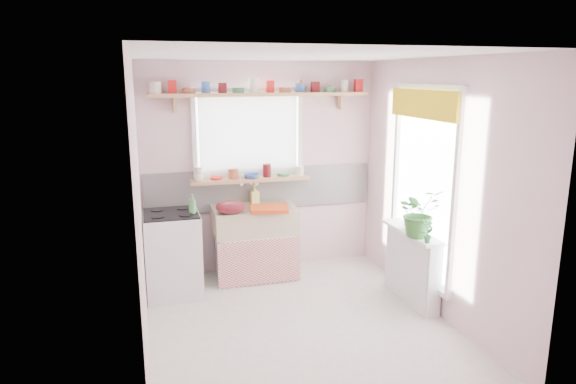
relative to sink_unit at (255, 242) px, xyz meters
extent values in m
plane|color=silver|center=(0.15, -1.29, -0.43)|extent=(3.20, 3.20, 0.00)
plane|color=white|center=(0.15, -1.29, 2.07)|extent=(3.20, 3.20, 0.00)
plane|color=beige|center=(0.15, 0.31, 0.82)|extent=(2.80, 0.00, 2.80)
plane|color=beige|center=(0.15, -2.89, 0.82)|extent=(2.80, 0.00, 2.80)
plane|color=beige|center=(-1.25, -1.29, 0.82)|extent=(0.00, 3.20, 3.20)
plane|color=beige|center=(1.55, -1.29, 0.82)|extent=(0.00, 3.20, 3.20)
cube|color=white|center=(0.15, 0.29, 0.57)|extent=(2.74, 0.03, 0.50)
cube|color=#CB838A|center=(0.15, 0.29, 0.37)|extent=(2.74, 0.02, 0.12)
cube|color=white|center=(0.00, 0.30, 1.22)|extent=(1.20, 0.01, 1.00)
cube|color=white|center=(0.00, 0.24, 1.22)|extent=(1.15, 0.02, 0.95)
cube|color=white|center=(1.54, -1.09, 0.82)|extent=(0.01, 1.10, 1.90)
cube|color=gold|center=(1.46, -1.09, 1.63)|extent=(0.03, 1.20, 0.28)
cube|color=white|center=(0.00, 0.01, -0.16)|extent=(0.85, 0.55, 0.55)
cube|color=#D7413F|center=(0.00, -0.27, -0.16)|extent=(0.95, 0.02, 0.53)
cube|color=beige|center=(0.00, 0.01, 0.27)|extent=(0.95, 0.55, 0.30)
cylinder|color=silver|center=(0.00, 0.26, 0.67)|extent=(0.03, 0.22, 0.03)
cube|color=white|center=(-0.95, -0.24, 0.02)|extent=(0.58, 0.58, 0.90)
cube|color=black|center=(-0.95, -0.24, 0.47)|extent=(0.56, 0.56, 0.02)
cylinder|color=black|center=(-1.09, -0.38, 0.49)|extent=(0.14, 0.14, 0.01)
cylinder|color=black|center=(-0.81, -0.38, 0.49)|extent=(0.14, 0.14, 0.01)
cylinder|color=black|center=(-1.09, -0.10, 0.49)|extent=(0.14, 0.14, 0.01)
cylinder|color=black|center=(-0.81, -0.10, 0.49)|extent=(0.14, 0.14, 0.01)
cube|color=white|center=(1.45, -1.09, -0.06)|extent=(0.15, 0.90, 0.75)
cube|color=white|center=(1.42, -1.09, 0.33)|extent=(0.22, 0.95, 0.03)
cube|color=tan|center=(0.00, 0.19, 0.71)|extent=(1.40, 0.22, 0.04)
cube|color=tan|center=(0.15, 0.18, 1.69)|extent=(2.52, 0.24, 0.04)
cylinder|color=silver|center=(-1.03, 0.18, 1.77)|extent=(0.11, 0.11, 0.12)
cylinder|color=red|center=(-0.85, 0.18, 1.77)|extent=(0.11, 0.11, 0.12)
cylinder|color=#A55133|center=(-0.67, 0.18, 1.74)|extent=(0.11, 0.11, 0.06)
cylinder|color=#3359A5|center=(-0.49, 0.18, 1.77)|extent=(0.11, 0.11, 0.12)
cylinder|color=#590F14|center=(-0.30, 0.18, 1.77)|extent=(0.11, 0.11, 0.12)
cylinder|color=#3F7F4C|center=(-0.12, 0.18, 1.74)|extent=(0.11, 0.11, 0.06)
cylinder|color=silver|center=(0.06, 0.18, 1.77)|extent=(0.11, 0.11, 0.12)
cylinder|color=red|center=(0.24, 0.18, 1.77)|extent=(0.11, 0.11, 0.12)
cylinder|color=#A55133|center=(0.42, 0.18, 1.74)|extent=(0.11, 0.11, 0.06)
cylinder|color=#3359A5|center=(0.60, 0.18, 1.77)|extent=(0.11, 0.11, 0.12)
cylinder|color=#590F14|center=(0.79, 0.18, 1.77)|extent=(0.11, 0.11, 0.12)
cylinder|color=#3F7F4C|center=(0.97, 0.18, 1.74)|extent=(0.11, 0.11, 0.06)
cylinder|color=silver|center=(1.15, 0.18, 1.77)|extent=(0.11, 0.11, 0.12)
cylinder|color=red|center=(1.33, 0.18, 1.77)|extent=(0.11, 0.11, 0.12)
cylinder|color=silver|center=(-0.62, 0.19, 0.79)|extent=(0.11, 0.11, 0.12)
cylinder|color=red|center=(-0.41, 0.19, 0.79)|extent=(0.11, 0.11, 0.12)
cylinder|color=#A55133|center=(-0.21, 0.19, 0.76)|extent=(0.11, 0.11, 0.06)
cylinder|color=#3359A5|center=(0.00, 0.19, 0.79)|extent=(0.11, 0.11, 0.12)
cylinder|color=#590F14|center=(0.21, 0.19, 0.79)|extent=(0.11, 0.11, 0.12)
cylinder|color=#3F7F4C|center=(0.41, 0.19, 0.76)|extent=(0.11, 0.11, 0.06)
cylinder|color=silver|center=(0.62, 0.19, 0.79)|extent=(0.11, 0.11, 0.12)
cube|color=#E34914|center=(0.13, -0.19, 0.44)|extent=(0.47, 0.39, 0.04)
ellipsoid|color=#540E17|center=(-0.31, -0.19, 0.49)|extent=(0.36, 0.36, 0.15)
imported|color=#33712D|center=(1.38, -1.28, 0.59)|extent=(0.47, 0.41, 0.49)
imported|color=white|center=(1.48, -1.12, 0.38)|extent=(0.42, 0.42, 0.08)
imported|color=#245C25|center=(1.36, -1.49, 0.46)|extent=(0.14, 0.10, 0.23)
imported|color=#F1E26B|center=(0.05, 0.21, 0.52)|extent=(0.10, 0.10, 0.21)
imported|color=white|center=(-0.61, 0.13, 0.77)|extent=(0.14, 0.14, 0.09)
imported|color=#375EB5|center=(0.00, 0.13, 0.76)|extent=(0.19, 0.19, 0.06)
imported|color=#95592D|center=(0.63, 0.22, 1.78)|extent=(0.19, 0.19, 0.15)
imported|color=#478E52|center=(-0.73, -0.33, 0.59)|extent=(0.09, 0.09, 0.21)
sphere|color=orange|center=(1.48, -1.12, 0.44)|extent=(0.08, 0.08, 0.08)
sphere|color=orange|center=(1.54, -1.09, 0.44)|extent=(0.08, 0.08, 0.08)
sphere|color=orange|center=(1.43, -1.10, 0.44)|extent=(0.08, 0.08, 0.08)
cylinder|color=yellow|center=(1.50, -1.17, 0.45)|extent=(0.18, 0.04, 0.10)
camera|label=1|loc=(-1.18, -5.61, 1.90)|focal=32.00mm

